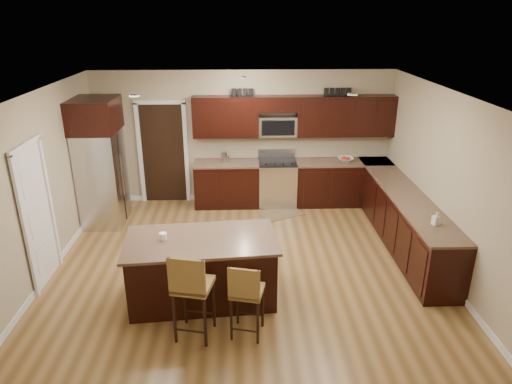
{
  "coord_description": "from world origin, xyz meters",
  "views": [
    {
      "loc": [
        -0.05,
        -6.32,
        3.75
      ],
      "look_at": [
        0.17,
        0.4,
        1.08
      ],
      "focal_mm": 32.0,
      "sensor_mm": 36.0,
      "label": 1
    }
  ],
  "objects_px": {
    "refrigerator": "(100,161)",
    "stool_right": "(246,292)",
    "range": "(277,183)",
    "island": "(203,271)",
    "stool_mid": "(191,287)"
  },
  "relations": [
    {
      "from": "refrigerator",
      "to": "stool_right",
      "type": "bearing_deg",
      "value": -52.55
    },
    {
      "from": "range",
      "to": "refrigerator",
      "type": "xyz_separation_m",
      "value": [
        -3.3,
        -0.76,
        0.74
      ]
    },
    {
      "from": "island",
      "to": "stool_right",
      "type": "relative_size",
      "value": 2.07
    },
    {
      "from": "range",
      "to": "island",
      "type": "height_order",
      "value": "range"
    },
    {
      "from": "range",
      "to": "stool_right",
      "type": "bearing_deg",
      "value": -99.49
    },
    {
      "from": "island",
      "to": "stool_right",
      "type": "height_order",
      "value": "stool_right"
    },
    {
      "from": "stool_mid",
      "to": "stool_right",
      "type": "bearing_deg",
      "value": 13.57
    },
    {
      "from": "island",
      "to": "refrigerator",
      "type": "height_order",
      "value": "refrigerator"
    },
    {
      "from": "island",
      "to": "refrigerator",
      "type": "relative_size",
      "value": 0.9
    },
    {
      "from": "stool_mid",
      "to": "range",
      "type": "bearing_deg",
      "value": 84.91
    },
    {
      "from": "island",
      "to": "refrigerator",
      "type": "bearing_deg",
      "value": 123.08
    },
    {
      "from": "stool_mid",
      "to": "refrigerator",
      "type": "distance_m",
      "value": 3.96
    },
    {
      "from": "island",
      "to": "stool_right",
      "type": "distance_m",
      "value": 1.04
    },
    {
      "from": "island",
      "to": "stool_right",
      "type": "bearing_deg",
      "value": -60.11
    },
    {
      "from": "range",
      "to": "refrigerator",
      "type": "bearing_deg",
      "value": -166.97
    }
  ]
}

